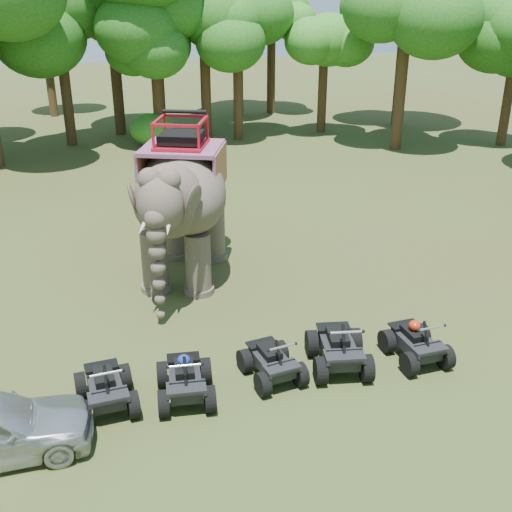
{
  "coord_description": "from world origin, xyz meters",
  "views": [
    {
      "loc": [
        -3.83,
        -12.98,
        8.48
      ],
      "look_at": [
        0.0,
        1.2,
        1.9
      ],
      "focal_mm": 45.0,
      "sensor_mm": 36.0,
      "label": 1
    }
  ],
  "objects": [
    {
      "name": "ground",
      "position": [
        0.0,
        0.0,
        0.0
      ],
      "size": [
        110.0,
        110.0,
        0.0
      ],
      "primitive_type": "plane",
      "color": "#47381E",
      "rests_on": "ground"
    },
    {
      "name": "atv_0",
      "position": [
        -3.98,
        -1.42,
        0.6
      ],
      "size": [
        1.31,
        1.72,
        1.21
      ],
      "primitive_type": null,
      "rotation": [
        0.0,
        0.0,
        0.08
      ],
      "color": "black",
      "rests_on": "ground"
    },
    {
      "name": "tree_32",
      "position": [
        5.79,
        26.81,
        4.42
      ],
      "size": [
        6.19,
        6.19,
        8.85
      ],
      "primitive_type": null,
      "color": "#195114",
      "rests_on": "ground"
    },
    {
      "name": "tree_0",
      "position": [
        0.0,
        20.84,
        3.59
      ],
      "size": [
        5.02,
        5.02,
        7.17
      ],
      "primitive_type": null,
      "color": "#195114",
      "rests_on": "ground"
    },
    {
      "name": "tree_33",
      "position": [
        -5.56,
        29.56,
        3.57
      ],
      "size": [
        5.0,
        5.0,
        7.15
      ],
      "primitive_type": null,
      "color": "#195114",
      "rests_on": "ground"
    },
    {
      "name": "tree_28",
      "position": [
        2.64,
        21.25,
        4.03
      ],
      "size": [
        5.65,
        5.65,
        8.07
      ],
      "primitive_type": null,
      "color": "#195114",
      "rests_on": "ground"
    },
    {
      "name": "tree_36",
      "position": [
        14.19,
        21.7,
        4.93
      ],
      "size": [
        6.91,
        6.91,
        9.87
      ],
      "primitive_type": null,
      "color": "#195114",
      "rests_on": "ground"
    },
    {
      "name": "tree_37",
      "position": [
        7.93,
        26.93,
        3.73
      ],
      "size": [
        5.23,
        5.23,
        7.47
      ],
      "primitive_type": null,
      "color": "#195114",
      "rests_on": "ground"
    },
    {
      "name": "tree_4",
      "position": [
        17.35,
        15.84,
        3.31
      ],
      "size": [
        4.64,
        4.64,
        6.62
      ],
      "primitive_type": null,
      "color": "#195114",
      "rests_on": "ground"
    },
    {
      "name": "elephant",
      "position": [
        -1.27,
        4.6,
        2.4
      ],
      "size": [
        4.47,
        6.25,
        4.8
      ],
      "primitive_type": null,
      "rotation": [
        0.0,
        0.0,
        -0.38
      ],
      "color": "#4E4339",
      "rests_on": "ground"
    },
    {
      "name": "tree_3",
      "position": [
        11.61,
        16.56,
        4.19
      ],
      "size": [
        5.87,
        5.87,
        8.39
      ],
      "primitive_type": null,
      "color": "#195114",
      "rests_on": "ground"
    },
    {
      "name": "tree_39",
      "position": [
        0.22,
        21.84,
        5.21
      ],
      "size": [
        7.29,
        7.29,
        10.41
      ],
      "primitive_type": null,
      "color": "#195114",
      "rests_on": "ground"
    },
    {
      "name": "tree_1",
      "position": [
        4.28,
        20.74,
        3.36
      ],
      "size": [
        4.7,
        4.7,
        6.71
      ],
      "primitive_type": null,
      "color": "#195114",
      "rests_on": "ground"
    },
    {
      "name": "atv_2",
      "position": [
        -0.31,
        -1.33,
        0.57
      ],
      "size": [
        1.35,
        1.7,
        1.14
      ],
      "primitive_type": null,
      "rotation": [
        0.0,
        0.0,
        0.16
      ],
      "color": "black",
      "rests_on": "ground"
    },
    {
      "name": "tree_27",
      "position": [
        -4.53,
        21.85,
        3.97
      ],
      "size": [
        5.56,
        5.56,
        7.95
      ],
      "primitive_type": null,
      "color": "#195114",
      "rests_on": "ground"
    },
    {
      "name": "tree_29",
      "position": [
        -1.85,
        23.54,
        4.82
      ],
      "size": [
        6.75,
        6.75,
        9.64
      ],
      "primitive_type": null,
      "color": "#195114",
      "rests_on": "ground"
    },
    {
      "name": "atv_1",
      "position": [
        -2.32,
        -1.56,
        0.61
      ],
      "size": [
        1.36,
        1.75,
        1.21
      ],
      "primitive_type": null,
      "rotation": [
        0.0,
        0.0,
        -0.1
      ],
      "color": "black",
      "rests_on": "ground"
    },
    {
      "name": "tree_2",
      "position": [
        9.22,
        21.15,
        3.36
      ],
      "size": [
        4.7,
        4.7,
        6.72
      ],
      "primitive_type": null,
      "color": "#195114",
      "rests_on": "ground"
    },
    {
      "name": "atv_4",
      "position": [
        3.18,
        -1.49,
        0.59
      ],
      "size": [
        1.26,
        1.66,
        1.19
      ],
      "primitive_type": null,
      "rotation": [
        0.0,
        0.0,
        0.06
      ],
      "color": "black",
      "rests_on": "ground"
    },
    {
      "name": "atv_3",
      "position": [
        1.3,
        -1.31,
        0.66
      ],
      "size": [
        1.58,
        1.97,
        1.32
      ],
      "primitive_type": null,
      "rotation": [
        0.0,
        0.0,
        -0.17
      ],
      "color": "black",
      "rests_on": "ground"
    }
  ]
}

